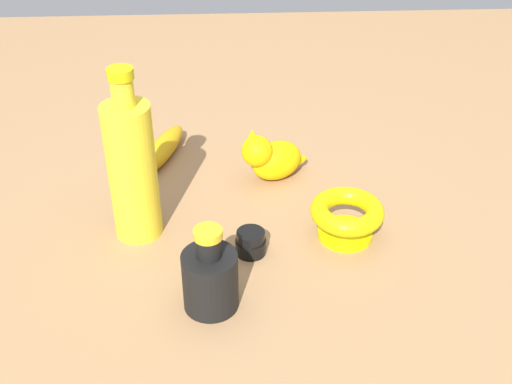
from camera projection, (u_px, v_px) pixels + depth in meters
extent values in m
plane|color=#936D47|center=(256.00, 219.00, 1.03)|extent=(2.00, 2.00, 0.00)
ellipsoid|color=#F3BB07|center=(277.00, 160.00, 1.11)|extent=(0.11, 0.10, 0.07)
sphere|color=#F3BB07|center=(257.00, 151.00, 1.08)|extent=(0.05, 0.05, 0.05)
cone|color=#F3BB07|center=(262.00, 143.00, 1.05)|extent=(0.02, 0.02, 0.02)
cone|color=#F3BB07|center=(253.00, 136.00, 1.07)|extent=(0.02, 0.02, 0.02)
ellipsoid|color=#F3BB07|center=(296.00, 161.00, 1.14)|extent=(0.05, 0.04, 0.02)
cylinder|color=yellow|center=(133.00, 172.00, 0.94)|extent=(0.07, 0.07, 0.21)
cylinder|color=yellow|center=(123.00, 93.00, 0.87)|extent=(0.03, 0.03, 0.04)
cylinder|color=#BCB30C|center=(120.00, 74.00, 0.85)|extent=(0.04, 0.04, 0.01)
cylinder|color=black|center=(210.00, 281.00, 0.84)|extent=(0.07, 0.07, 0.08)
cylinder|color=black|center=(209.00, 247.00, 0.81)|extent=(0.03, 0.03, 0.03)
cylinder|color=gold|center=(208.00, 234.00, 0.80)|extent=(0.04, 0.04, 0.01)
cylinder|color=#D7CE06|center=(345.00, 233.00, 0.99)|extent=(0.08, 0.08, 0.01)
torus|color=#D2BA08|center=(347.00, 211.00, 0.96)|extent=(0.11, 0.11, 0.03)
cylinder|color=black|center=(251.00, 246.00, 0.95)|extent=(0.05, 0.05, 0.02)
cylinder|color=gold|center=(251.00, 241.00, 0.95)|extent=(0.04, 0.04, 0.00)
cylinder|color=black|center=(251.00, 236.00, 0.94)|extent=(0.04, 0.04, 0.01)
ellipsoid|color=#CE9510|center=(162.00, 150.00, 1.17)|extent=(0.10, 0.18, 0.04)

